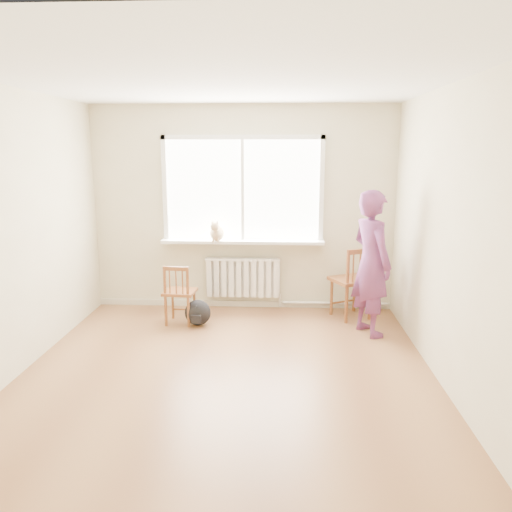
# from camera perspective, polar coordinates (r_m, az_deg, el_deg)

# --- Properties ---
(floor) EXTENTS (4.50, 4.50, 0.00)m
(floor) POSITION_cam_1_polar(r_m,az_deg,el_deg) (4.86, -3.49, -13.89)
(floor) COLOR #93633C
(floor) RESTS_ON ground
(ceiling) EXTENTS (4.50, 4.50, 0.00)m
(ceiling) POSITION_cam_1_polar(r_m,az_deg,el_deg) (4.41, -3.96, 19.52)
(ceiling) COLOR white
(ceiling) RESTS_ON back_wall
(back_wall) EXTENTS (4.00, 0.01, 2.70)m
(back_wall) POSITION_cam_1_polar(r_m,az_deg,el_deg) (6.66, -1.50, 5.40)
(back_wall) COLOR beige
(back_wall) RESTS_ON ground
(window) EXTENTS (2.12, 0.05, 1.42)m
(window) POSITION_cam_1_polar(r_m,az_deg,el_deg) (6.60, -1.53, 8.06)
(window) COLOR white
(window) RESTS_ON back_wall
(windowsill) EXTENTS (2.15, 0.22, 0.04)m
(windowsill) POSITION_cam_1_polar(r_m,az_deg,el_deg) (6.61, -1.55, 1.67)
(windowsill) COLOR white
(windowsill) RESTS_ON back_wall
(radiator) EXTENTS (1.00, 0.12, 0.55)m
(radiator) POSITION_cam_1_polar(r_m,az_deg,el_deg) (6.73, -1.51, -2.41)
(radiator) COLOR white
(radiator) RESTS_ON back_wall
(heating_pipe) EXTENTS (1.40, 0.04, 0.04)m
(heating_pipe) POSITION_cam_1_polar(r_m,az_deg,el_deg) (6.89, 9.00, -5.35)
(heating_pipe) COLOR silver
(heating_pipe) RESTS_ON back_wall
(baseboard) EXTENTS (4.00, 0.03, 0.08)m
(baseboard) POSITION_cam_1_polar(r_m,az_deg,el_deg) (6.92, -1.44, -5.46)
(baseboard) COLOR beige
(baseboard) RESTS_ON ground
(chair_left) EXTENTS (0.40, 0.39, 0.76)m
(chair_left) POSITION_cam_1_polar(r_m,az_deg,el_deg) (6.22, -8.80, -4.34)
(chair_left) COLOR brown
(chair_left) RESTS_ON floor
(chair_right) EXTENTS (0.61, 0.60, 0.93)m
(chair_right) POSITION_cam_1_polar(r_m,az_deg,el_deg) (6.45, 11.08, -3.01)
(chair_right) COLOR brown
(chair_right) RESTS_ON floor
(person) EXTENTS (0.63, 0.73, 1.69)m
(person) POSITION_cam_1_polar(r_m,az_deg,el_deg) (5.88, 13.04, -0.82)
(person) COLOR #BB3E46
(person) RESTS_ON floor
(cat) EXTENTS (0.21, 0.43, 0.29)m
(cat) POSITION_cam_1_polar(r_m,az_deg,el_deg) (6.54, -4.49, 2.73)
(cat) COLOR beige
(cat) RESTS_ON windowsill
(backpack) EXTENTS (0.39, 0.34, 0.32)m
(backpack) POSITION_cam_1_polar(r_m,az_deg,el_deg) (6.21, -6.68, -6.45)
(backpack) COLOR black
(backpack) RESTS_ON floor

